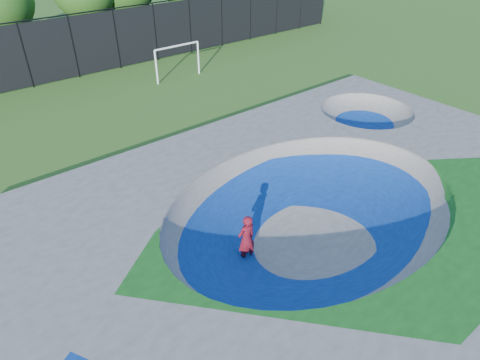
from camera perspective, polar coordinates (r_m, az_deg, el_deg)
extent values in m
plane|color=#335F1A|center=(15.37, 9.43, -7.17)|extent=(120.00, 120.00, 0.00)
cube|color=gray|center=(14.91, 9.68, -4.96)|extent=(22.00, 14.00, 1.50)
imported|color=red|center=(13.62, 0.85, -7.88)|extent=(0.65, 0.43, 1.78)
cube|color=black|center=(14.20, 0.83, -10.53)|extent=(0.80, 0.33, 0.05)
cylinder|color=white|center=(28.50, -11.09, 14.51)|extent=(0.12, 0.12, 2.15)
cylinder|color=white|center=(30.08, -5.57, 15.91)|extent=(0.12, 0.12, 2.15)
cylinder|color=white|center=(28.96, -8.44, 17.27)|extent=(3.22, 0.12, 0.12)
cylinder|color=black|center=(30.11, -26.70, 14.56)|extent=(0.09, 0.09, 4.00)
cylinder|color=black|center=(30.88, -21.30, 16.17)|extent=(0.09, 0.09, 4.00)
cylinder|color=black|center=(31.90, -16.12, 17.56)|extent=(0.09, 0.09, 4.00)
cylinder|color=black|center=(33.17, -11.24, 18.74)|extent=(0.09, 0.09, 4.00)
cylinder|color=black|center=(34.66, -6.68, 19.70)|extent=(0.09, 0.09, 4.00)
cylinder|color=black|center=(36.33, -2.48, 20.49)|extent=(0.09, 0.09, 4.00)
cylinder|color=black|center=(38.16, 1.38, 21.11)|extent=(0.09, 0.09, 4.00)
cylinder|color=black|center=(40.13, 4.89, 21.60)|extent=(0.09, 0.09, 4.00)
cylinder|color=black|center=(42.23, 8.08, 21.97)|extent=(0.09, 0.09, 4.00)
cylinder|color=black|center=(44.43, 10.98, 22.26)|extent=(0.09, 0.09, 4.00)
cube|color=black|center=(30.88, -21.30, 16.17)|extent=(48.00, 0.03, 3.80)
cylinder|color=black|center=(30.43, -22.09, 19.74)|extent=(48.00, 0.08, 0.08)
cylinder|color=#453422|center=(34.89, -28.42, 15.16)|extent=(0.44, 0.44, 2.72)
cylinder|color=#453422|center=(35.44, -19.12, 17.82)|extent=(0.44, 0.44, 3.16)
cylinder|color=#453422|center=(36.66, -14.55, 18.91)|extent=(0.44, 0.44, 3.07)
cylinder|color=#453422|center=(39.57, -6.89, 20.41)|extent=(0.44, 0.44, 2.76)
cylinder|color=#453422|center=(42.43, -3.56, 21.63)|extent=(0.44, 0.44, 3.09)
cylinder|color=#453422|center=(44.81, 1.15, 22.07)|extent=(0.44, 0.44, 2.75)
cylinder|color=#453422|center=(47.62, 6.93, 22.55)|extent=(0.44, 0.44, 2.82)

